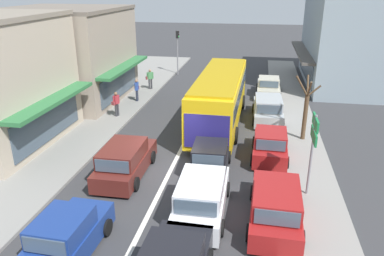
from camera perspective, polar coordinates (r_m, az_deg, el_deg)
ground_plane at (r=18.02m, az=-3.27°, el=-6.44°), size 140.00×140.00×0.00m
lane_centre_line at (r=21.56m, az=-0.82°, el=-1.58°), size 0.20×28.00×0.01m
sidewalk_left at (r=25.38m, az=-15.18°, el=1.39°), size 5.20×44.00×0.14m
kerb_right at (r=23.17m, az=15.39°, el=-0.57°), size 2.80×44.00×0.12m
shopfront_mid_block at (r=29.53m, az=-18.58°, el=10.44°), size 9.03×8.74×6.77m
building_right_far at (r=35.48m, az=23.36°, el=13.91°), size 8.08×12.56×9.75m
city_bus at (r=23.30m, az=4.30°, el=5.02°), size 2.84×10.89×3.23m
wagon_adjacent_lane_lead at (r=17.50m, az=-10.17°, el=-4.93°), size 1.98×4.52×1.58m
wagon_behind_bus_near at (r=14.52m, az=1.48°, el=-10.40°), size 1.99×4.53×1.58m
hatchback_queue_far_back at (r=13.24m, az=-18.51°, el=-15.33°), size 1.90×3.75×1.54m
hatchback_queue_gap_filler at (r=17.45m, az=2.79°, el=-4.80°), size 1.93×3.76×1.54m
parked_wagon_kerb_front at (r=14.34m, az=12.60°, el=-11.41°), size 2.00×4.53×1.58m
parked_hatchback_kerb_second at (r=19.30m, az=11.82°, el=-2.60°), size 1.87×3.73×1.54m
parked_wagon_kerb_third at (r=24.68m, az=11.48°, el=2.82°), size 2.05×4.56×1.58m
parked_sedan_kerb_rear at (r=30.32m, az=11.56°, el=6.08°), size 1.91×4.21×1.47m
traffic_light_downstreet at (r=36.43m, az=-2.23°, el=12.51°), size 0.32×0.24×4.20m
directional_road_sign at (r=15.51m, az=18.06°, el=-1.26°), size 0.10×1.40×3.60m
street_tree_right at (r=21.55m, az=16.91°, el=2.40°), size 1.38×1.66×3.75m
pedestrian_with_handbag_near at (r=24.99m, az=-11.47°, el=3.83°), size 0.41×0.65×1.63m
pedestrian_browsing_midblock at (r=28.10m, az=-8.42°, el=5.95°), size 0.27×0.65×1.63m
pedestrian_far_walker at (r=31.26m, az=-6.42°, el=7.60°), size 0.62×0.48×1.63m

